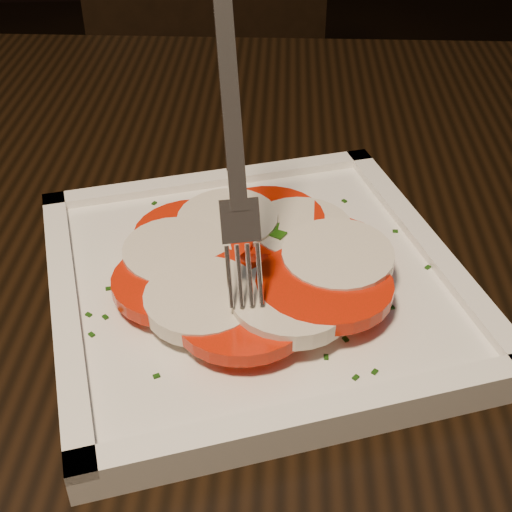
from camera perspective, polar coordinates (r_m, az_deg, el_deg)
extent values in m
cube|color=black|center=(0.50, -0.17, -1.14)|extent=(1.27, 0.92, 0.04)
cube|color=black|center=(1.21, -2.06, 7.87)|extent=(0.48, 0.48, 0.04)
cylinder|color=black|center=(1.19, -8.71, -7.70)|extent=(0.04, 0.04, 0.41)
cylinder|color=black|center=(1.25, 7.95, -5.16)|extent=(0.04, 0.04, 0.41)
cylinder|color=black|center=(1.47, -10.09, 1.99)|extent=(0.04, 0.04, 0.41)
cylinder|color=black|center=(1.52, 3.52, 3.72)|extent=(0.04, 0.04, 0.41)
cube|color=white|center=(0.44, 0.00, -2.35)|extent=(0.29, 0.29, 0.01)
cylinder|color=red|center=(0.45, 5.71, 0.30)|extent=(0.08, 0.08, 0.01)
cylinder|color=silver|center=(0.46, 3.65, 1.99)|extent=(0.07, 0.07, 0.01)
cylinder|color=red|center=(0.47, 0.77, 2.68)|extent=(0.08, 0.08, 0.01)
cylinder|color=silver|center=(0.47, -2.29, 2.67)|extent=(0.07, 0.07, 0.02)
cylinder|color=red|center=(0.45, -4.85, 1.60)|extent=(0.08, 0.08, 0.01)
cylinder|color=silver|center=(0.44, -6.32, 0.07)|extent=(0.07, 0.07, 0.01)
cylinder|color=red|center=(0.42, -6.18, -1.96)|extent=(0.08, 0.08, 0.01)
cylinder|color=silver|center=(0.40, -4.25, -3.51)|extent=(0.07, 0.07, 0.01)
cylinder|color=red|center=(0.39, -0.93, -4.41)|extent=(0.08, 0.08, 0.01)
cylinder|color=silver|center=(0.39, 2.73, -3.85)|extent=(0.07, 0.07, 0.01)
cylinder|color=red|center=(0.40, 5.47, -2.40)|extent=(0.08, 0.08, 0.01)
cylinder|color=silver|center=(0.42, 6.54, -0.16)|extent=(0.07, 0.07, 0.01)
cube|color=#225B0F|center=(0.44, 4.42, 1.12)|extent=(0.03, 0.03, 0.00)
cube|color=#225B0F|center=(0.43, 7.54, -0.31)|extent=(0.03, 0.03, 0.00)
cube|color=#225B0F|center=(0.45, 0.86, 2.03)|extent=(0.03, 0.02, 0.00)
cube|color=#225B0F|center=(0.44, 7.21, 0.73)|extent=(0.02, 0.03, 0.00)
cube|color=#225B0F|center=(0.46, 1.60, 2.23)|extent=(0.03, 0.02, 0.00)
cube|color=#225B0F|center=(0.39, 3.12, -4.75)|extent=(0.03, 0.02, 0.00)
cube|color=#225B0F|center=(0.39, 0.88, -5.40)|extent=(0.01, 0.04, 0.00)
cube|color=#143C0A|center=(0.41, -11.96, -4.80)|extent=(0.00, 0.00, 0.00)
cube|color=#143C0A|center=(0.48, -6.32, 2.64)|extent=(0.00, 0.00, 0.00)
cube|color=#143C0A|center=(0.42, 10.78, -4.08)|extent=(0.00, 0.00, 0.00)
cube|color=#143C0A|center=(0.38, -7.97, -9.49)|extent=(0.00, 0.00, 0.00)
cube|color=#143C0A|center=(0.37, 7.98, -9.60)|extent=(0.00, 0.00, 0.00)
cube|color=#143C0A|center=(0.38, 5.64, -8.05)|extent=(0.00, 0.00, 0.00)
cube|color=#143C0A|center=(0.43, -11.72, -2.57)|extent=(0.00, 0.00, 0.00)
cube|color=#143C0A|center=(0.51, 7.08, 4.39)|extent=(0.00, 0.00, 0.00)
cube|color=#143C0A|center=(0.50, -8.14, 4.21)|extent=(0.00, 0.00, 0.00)
cube|color=#143C0A|center=(0.43, -9.87, -2.22)|extent=(0.00, 0.00, 0.00)
cube|color=#143C0A|center=(0.45, 13.58, -0.88)|extent=(0.00, 0.00, 0.00)
cube|color=#143C0A|center=(0.39, 7.18, -6.61)|extent=(0.00, 0.00, 0.00)
cube|color=#143C0A|center=(0.44, 10.26, -1.09)|extent=(0.00, 0.00, 0.00)
cube|color=#143C0A|center=(0.47, -8.19, 1.57)|extent=(0.00, 0.00, 0.00)
cube|color=#143C0A|center=(0.38, 9.48, -9.12)|extent=(0.00, 0.00, 0.00)
cube|color=#143C0A|center=(0.40, -13.02, -6.15)|extent=(0.00, 0.00, 0.00)
cube|color=#143C0A|center=(0.48, 11.08, 1.96)|extent=(0.00, 0.00, 0.00)
cube|color=#143C0A|center=(0.42, -13.24, -4.59)|extent=(0.00, 0.00, 0.00)
cube|color=#143C0A|center=(0.50, -3.02, 4.48)|extent=(0.00, 0.00, 0.00)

